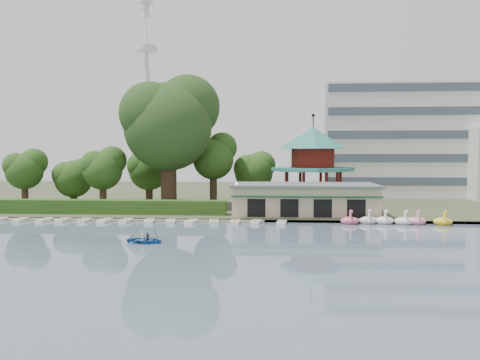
# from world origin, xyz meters

# --- Properties ---
(ground_plane) EXTENTS (220.00, 220.00, 0.00)m
(ground_plane) POSITION_xyz_m (0.00, 0.00, 0.00)
(ground_plane) COLOR slate
(ground_plane) RESTS_ON ground
(shore) EXTENTS (220.00, 70.00, 0.40)m
(shore) POSITION_xyz_m (0.00, 52.00, 0.20)
(shore) COLOR #424930
(shore) RESTS_ON ground
(embankment) EXTENTS (220.00, 0.60, 0.30)m
(embankment) POSITION_xyz_m (0.00, 17.30, 0.15)
(embankment) COLOR gray
(embankment) RESTS_ON ground
(dock) EXTENTS (34.00, 1.60, 0.24)m
(dock) POSITION_xyz_m (-12.00, 17.20, 0.12)
(dock) COLOR gray
(dock) RESTS_ON ground
(boathouse) EXTENTS (18.60, 9.39, 3.90)m
(boathouse) POSITION_xyz_m (10.00, 21.97, 2.37)
(boathouse) COLOR #C8B695
(boathouse) RESTS_ON shore
(pavilion) EXTENTS (12.40, 12.40, 13.50)m
(pavilion) POSITION_xyz_m (12.00, 32.00, 7.48)
(pavilion) COLOR #C8B695
(pavilion) RESTS_ON shore
(office_building) EXTENTS (38.00, 18.00, 20.00)m
(office_building) POSITION_xyz_m (32.67, 49.00, 9.73)
(office_building) COLOR silver
(office_building) RESTS_ON shore
(broadcast_tower) EXTENTS (8.00, 8.00, 96.00)m
(broadcast_tower) POSITION_xyz_m (-42.00, 140.00, 33.98)
(broadcast_tower) COLOR silver
(broadcast_tower) RESTS_ON ground
(hedge) EXTENTS (30.00, 2.00, 1.80)m
(hedge) POSITION_xyz_m (-15.00, 20.50, 1.30)
(hedge) COLOR #2A4E19
(hedge) RESTS_ON shore
(lamp_post) EXTENTS (0.36, 0.36, 4.28)m
(lamp_post) POSITION_xyz_m (1.50, 19.00, 3.34)
(lamp_post) COLOR black
(lamp_post) RESTS_ON shore
(big_tree) EXTENTS (13.87, 12.93, 19.33)m
(big_tree) POSITION_xyz_m (-8.83, 28.20, 12.98)
(big_tree) COLOR #3A281C
(big_tree) RESTS_ON shore
(small_trees) EXTENTS (39.27, 16.11, 11.03)m
(small_trees) POSITION_xyz_m (-12.53, 31.99, 6.10)
(small_trees) COLOR #3A281C
(small_trees) RESTS_ON shore
(swan_boats) EXTENTS (12.77, 2.16, 1.92)m
(swan_boats) POSITION_xyz_m (20.10, 16.55, 0.40)
(swan_boats) COLOR #DB668A
(swan_boats) RESTS_ON ground
(moored_rowboats) EXTENTS (35.41, 2.76, 0.36)m
(moored_rowboats) POSITION_xyz_m (-10.10, 15.76, 0.18)
(moored_rowboats) COLOR white
(moored_rowboats) RESTS_ON ground
(rowboat_with_passengers) EXTENTS (5.36, 4.31, 2.01)m
(rowboat_with_passengers) POSITION_xyz_m (-5.82, 3.50, 0.49)
(rowboat_with_passengers) COLOR #2866AA
(rowboat_with_passengers) RESTS_ON ground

